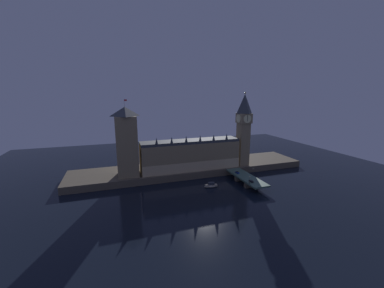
# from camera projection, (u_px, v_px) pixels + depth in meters

# --- Properties ---
(ground_plane) EXTENTS (400.00, 400.00, 0.00)m
(ground_plane) POSITION_uv_depth(u_px,v_px,m) (207.00, 186.00, 190.21)
(ground_plane) COLOR black
(embankment) EXTENTS (220.00, 42.00, 6.02)m
(embankment) POSITION_uv_depth(u_px,v_px,m) (191.00, 168.00, 225.70)
(embankment) COLOR brown
(embankment) RESTS_ON ground_plane
(parliament_hall) EXTENTS (89.09, 18.26, 32.33)m
(parliament_hall) POSITION_uv_depth(u_px,v_px,m) (191.00, 155.00, 212.19)
(parliament_hall) COLOR #8E7A56
(parliament_hall) RESTS_ON embankment
(clock_tower) EXTENTS (12.02, 12.13, 68.73)m
(clock_tower) POSITION_uv_depth(u_px,v_px,m) (244.00, 127.00, 220.70)
(clock_tower) COLOR #8E7A56
(clock_tower) RESTS_ON embankment
(victoria_tower) EXTENTS (17.05, 17.05, 63.20)m
(victoria_tower) POSITION_uv_depth(u_px,v_px,m) (127.00, 142.00, 192.10)
(victoria_tower) COLOR #8E7A56
(victoria_tower) RESTS_ON embankment
(bridge) EXTENTS (13.50, 46.00, 6.07)m
(bridge) POSITION_uv_depth(u_px,v_px,m) (246.00, 178.00, 195.11)
(bridge) COLOR #476656
(bridge) RESTS_ON ground_plane
(car_northbound_lead) EXTENTS (1.88, 4.58, 1.57)m
(car_northbound_lead) POSITION_uv_depth(u_px,v_px,m) (237.00, 172.00, 202.83)
(car_northbound_lead) COLOR navy
(car_northbound_lead) RESTS_ON bridge
(car_northbound_trail) EXTENTS (2.09, 4.40, 1.44)m
(car_northbound_trail) POSITION_uv_depth(u_px,v_px,m) (251.00, 181.00, 182.72)
(car_northbound_trail) COLOR black
(car_northbound_trail) RESTS_ON bridge
(pedestrian_near_rail) EXTENTS (0.38, 0.38, 1.57)m
(pedestrian_near_rail) POSITION_uv_depth(u_px,v_px,m) (249.00, 182.00, 179.96)
(pedestrian_near_rail) COLOR black
(pedestrian_near_rail) RESTS_ON bridge
(pedestrian_far_rail) EXTENTS (0.38, 0.38, 1.66)m
(pedestrian_far_rail) POSITION_uv_depth(u_px,v_px,m) (234.00, 172.00, 202.22)
(pedestrian_far_rail) COLOR black
(pedestrian_far_rail) RESTS_ON bridge
(street_lamp_near) EXTENTS (1.34, 0.60, 6.22)m
(street_lamp_near) POSITION_uv_depth(u_px,v_px,m) (250.00, 179.00, 178.34)
(street_lamp_near) COLOR #2D3333
(street_lamp_near) RESTS_ON bridge
(street_lamp_mid) EXTENTS (1.34, 0.60, 6.78)m
(street_lamp_mid) POSITION_uv_depth(u_px,v_px,m) (253.00, 171.00, 195.88)
(street_lamp_mid) COLOR #2D3333
(street_lamp_mid) RESTS_ON bridge
(boat_upstream) EXTENTS (11.23, 5.43, 4.15)m
(boat_upstream) POSITION_uv_depth(u_px,v_px,m) (211.00, 185.00, 187.91)
(boat_upstream) COLOR #B2A893
(boat_upstream) RESTS_ON ground_plane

